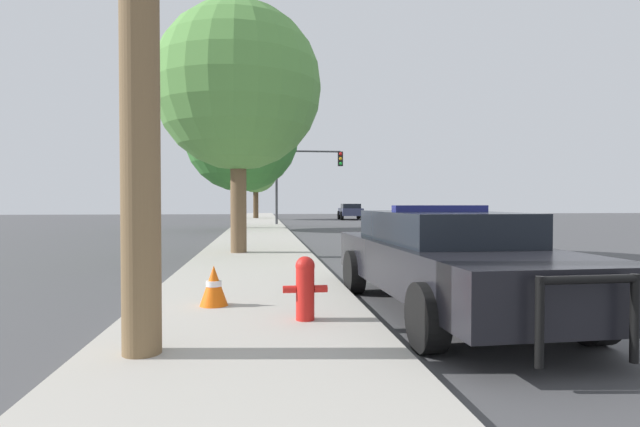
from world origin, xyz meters
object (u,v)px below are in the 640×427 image
police_car (446,257)px  fire_hydrant (305,286)px  car_background_distant (350,211)px  traffic_light (305,170)px  tree_sidewalk_near (238,87)px  tree_sidewalk_mid (242,135)px  tree_sidewalk_far (256,171)px  traffic_cone (214,285)px

police_car → fire_hydrant: bearing=18.8°
police_car → car_background_distant: 35.55m
fire_hydrant → traffic_light: traffic_light is taller
police_car → tree_sidewalk_near: (-3.08, 7.15, 3.83)m
tree_sidewalk_mid → traffic_light: bearing=48.7°
tree_sidewalk_far → traffic_cone: tree_sidewalk_far is taller
fire_hydrant → car_background_distant: size_ratio=0.18×
police_car → tree_sidewalk_mid: 20.89m
traffic_cone → fire_hydrant: bearing=-39.7°
police_car → traffic_cone: bearing=-5.5°
police_car → traffic_light: traffic_light is taller
fire_hydrant → traffic_light: 25.38m
fire_hydrant → traffic_cone: fire_hydrant is taller
tree_sidewalk_near → traffic_cone: size_ratio=12.65×
traffic_light → car_background_distant: traffic_light is taller
tree_sidewalk_near → traffic_cone: 8.12m
police_car → tree_sidewalk_near: bearing=-68.8°
fire_hydrant → tree_sidewalk_near: (-1.11, 7.90, 4.05)m
traffic_light → car_background_distant: 12.17m
traffic_light → tree_sidewalk_mid: (-3.71, -4.22, 1.56)m
fire_hydrant → car_background_distant: bearing=78.9°
police_car → traffic_cone: police_car is taller
fire_hydrant → tree_sidewalk_far: size_ratio=0.12×
tree_sidewalk_far → tree_sidewalk_near: tree_sidewalk_near is taller
tree_sidewalk_mid → tree_sidewalk_far: bearing=88.0°
fire_hydrant → tree_sidewalk_near: 8.95m
tree_sidewalk_near → tree_sidewalk_far: bearing=89.7°
fire_hydrant → traffic_cone: 1.47m
police_car → tree_sidewalk_mid: size_ratio=0.69×
tree_sidewalk_mid → car_background_distant: bearing=60.4°
car_background_distant → traffic_light: bearing=-110.7°
tree_sidewalk_far → traffic_light: bearing=-75.1°
tree_sidewalk_mid → tree_sidewalk_near: (0.40, -12.99, -0.47)m
tree_sidewalk_far → traffic_cone: 36.21m
car_background_distant → tree_sidewalk_mid: (-8.53, -15.05, 4.31)m
tree_sidewalk_far → tree_sidewalk_near: size_ratio=0.89×
traffic_light → tree_sidewalk_near: bearing=-100.9°
fire_hydrant → police_car: bearing=20.8°
traffic_light → tree_sidewalk_far: 12.27m
traffic_light → tree_sidewalk_near: 17.56m
tree_sidewalk_mid → tree_sidewalk_near: bearing=-88.2°
car_background_distant → tree_sidewalk_far: bearing=176.1°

